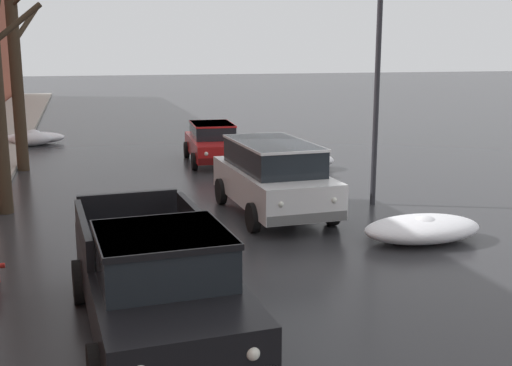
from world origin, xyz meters
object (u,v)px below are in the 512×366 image
Objects in this scene: bare_tree_far_down_block at (16,56)px; street_lamp_post at (377,78)px; pickup_truck_black_approaching_near_lane at (156,280)px; suv_white_parked_kerbside_close at (273,175)px; sedan_red_parked_kerbside_mid at (213,142)px.

bare_tree_far_down_block is 12.05m from street_lamp_post.
suv_white_parked_kerbside_close reaches higher than pickup_truck_black_approaching_near_lane.
pickup_truck_black_approaching_near_lane is 14.36m from sedan_red_parked_kerbside_mid.
bare_tree_far_down_block is at bearing 129.29° from suv_white_parked_kerbside_close.
pickup_truck_black_approaching_near_lane is 1.15× the size of suv_white_parked_kerbside_close.
suv_white_parked_kerbside_close is 1.07× the size of sedan_red_parked_kerbside_mid.
bare_tree_far_down_block is at bearing 177.69° from sedan_red_parked_kerbside_mid.
suv_white_parked_kerbside_close is at bearing -176.08° from street_lamp_post.
pickup_truck_black_approaching_near_lane reaches higher than sedan_red_parked_kerbside_mid.
pickup_truck_black_approaching_near_lane is 7.26m from suv_white_parked_kerbside_close.
suv_white_parked_kerbside_close is at bearing -50.71° from bare_tree_far_down_block.
pickup_truck_black_approaching_near_lane is 1.23× the size of sedan_red_parked_kerbside_mid.
bare_tree_far_down_block is 1.39× the size of pickup_truck_black_approaching_near_lane.
street_lamp_post is at bearing 44.82° from pickup_truck_black_approaching_near_lane.
sedan_red_parked_kerbside_mid is (6.52, -0.26, -3.07)m from bare_tree_far_down_block.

